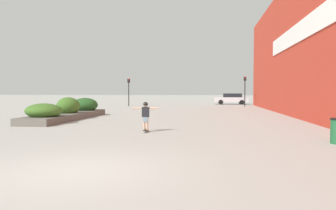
{
  "coord_description": "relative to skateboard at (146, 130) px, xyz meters",
  "views": [
    {
      "loc": [
        2.74,
        -6.63,
        1.69
      ],
      "look_at": [
        0.06,
        14.7,
        0.81
      ],
      "focal_mm": 35.0,
      "sensor_mm": 36.0,
      "label": 1
    }
  ],
  "objects": [
    {
      "name": "traffic_light_left",
      "position": [
        -6.8,
        24.31,
        2.13
      ],
      "size": [
        0.28,
        0.3,
        3.2
      ],
      "color": "black",
      "rests_on": "ground_plane"
    },
    {
      "name": "skateboard",
      "position": [
        0.0,
        0.0,
        0.0
      ],
      "size": [
        0.23,
        0.75,
        0.1
      ],
      "rotation": [
        0.0,
        0.0,
        0.07
      ],
      "color": "black",
      "rests_on": "ground_plane"
    },
    {
      "name": "planter_box",
      "position": [
        -5.99,
        5.8,
        0.43
      ],
      "size": [
        1.91,
        8.89,
        1.35
      ],
      "color": "#605B54",
      "rests_on": "ground_plane"
    },
    {
      "name": "ground_plane",
      "position": [
        -0.11,
        -6.75,
        -0.07
      ],
      "size": [
        300.0,
        300.0,
        0.0
      ],
      "primitive_type": "plane",
      "color": "#A3A099"
    },
    {
      "name": "skateboarder",
      "position": [
        0.0,
        -0.0,
        0.73
      ],
      "size": [
        1.09,
        0.2,
        1.17
      ],
      "rotation": [
        0.0,
        0.0,
        0.07
      ],
      "color": "tan",
      "rests_on": "skateboard"
    },
    {
      "name": "building_wall_right",
      "position": [
        8.36,
        7.62,
        4.71
      ],
      "size": [
        0.67,
        41.08,
        9.56
      ],
      "color": "#B23323",
      "rests_on": "ground_plane"
    },
    {
      "name": "car_leftmost",
      "position": [
        16.22,
        30.37,
        0.68
      ],
      "size": [
        4.52,
        2.0,
        1.44
      ],
      "rotation": [
        0.0,
        0.0,
        1.57
      ],
      "color": "black",
      "rests_on": "ground_plane"
    },
    {
      "name": "traffic_light_right",
      "position": [
        6.64,
        24.41,
        2.24
      ],
      "size": [
        0.28,
        0.3,
        3.38
      ],
      "color": "black",
      "rests_on": "ground_plane"
    },
    {
      "name": "car_center_left",
      "position": [
        5.54,
        30.73,
        0.69
      ],
      "size": [
        4.37,
        1.87,
        1.44
      ],
      "rotation": [
        0.0,
        0.0,
        1.57
      ],
      "color": "#BCBCC1",
      "rests_on": "ground_plane"
    }
  ]
}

